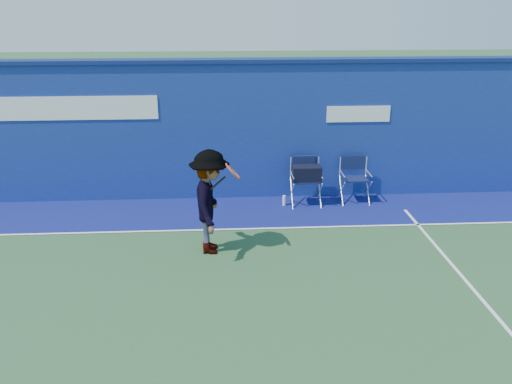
{
  "coord_description": "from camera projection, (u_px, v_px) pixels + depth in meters",
  "views": [
    {
      "loc": [
        0.65,
        -6.57,
        4.34
      ],
      "look_at": [
        1.21,
        2.6,
        1.0
      ],
      "focal_mm": 38.0,
      "sensor_mm": 36.0,
      "label": 1
    }
  ],
  "objects": [
    {
      "name": "water_bottle",
      "position": [
        284.0,
        201.0,
        11.85
      ],
      "size": [
        0.07,
        0.07,
        0.23
      ],
      "primitive_type": "cylinder",
      "color": "white",
      "rests_on": "ground"
    },
    {
      "name": "ground",
      "position": [
        182.0,
        323.0,
        7.61
      ],
      "size": [
        80.0,
        80.0,
        0.0
      ],
      "primitive_type": "plane",
      "color": "#2B512D",
      "rests_on": "ground"
    },
    {
      "name": "court_lines",
      "position": [
        184.0,
        300.0,
        8.17
      ],
      "size": [
        24.0,
        12.0,
        0.01
      ],
      "color": "white",
      "rests_on": "out_of_bounds_strip"
    },
    {
      "name": "directors_chair_left",
      "position": [
        306.0,
        185.0,
        11.81
      ],
      "size": [
        0.62,
        0.57,
        1.04
      ],
      "color": "silver",
      "rests_on": "ground"
    },
    {
      "name": "stadium_wall",
      "position": [
        194.0,
        130.0,
        11.96
      ],
      "size": [
        24.0,
        0.5,
        3.08
      ],
      "color": "navy",
      "rests_on": "ground"
    },
    {
      "name": "directors_chair_right",
      "position": [
        354.0,
        188.0,
        12.02
      ],
      "size": [
        0.59,
        0.53,
        0.99
      ],
      "color": "silver",
      "rests_on": "ground"
    },
    {
      "name": "out_of_bounds_strip",
      "position": [
        195.0,
        213.0,
        11.45
      ],
      "size": [
        24.0,
        1.8,
        0.01
      ],
      "primitive_type": "cube",
      "color": "navy",
      "rests_on": "ground"
    },
    {
      "name": "tennis_player",
      "position": [
        210.0,
        202.0,
        9.48
      ],
      "size": [
        0.92,
        1.23,
        1.87
      ],
      "color": "#EA4738",
      "rests_on": "ground"
    }
  ]
}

